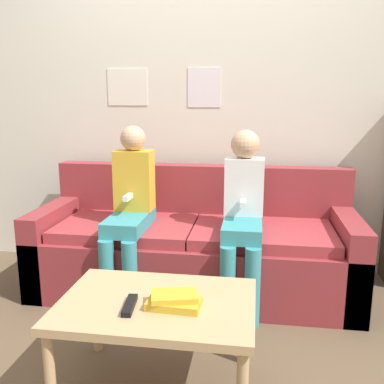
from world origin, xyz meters
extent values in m
plane|color=brown|center=(0.00, 0.00, 0.00)|extent=(10.00, 10.00, 0.00)
cube|color=silver|center=(0.00, 0.98, 1.30)|extent=(8.00, 0.06, 2.60)
cube|color=white|center=(-0.57, 0.95, 1.35)|extent=(0.30, 0.00, 0.27)
cube|color=silver|center=(0.00, 0.95, 1.35)|extent=(0.24, 0.00, 0.28)
cube|color=maroon|center=(0.00, 0.47, 0.20)|extent=(2.09, 0.77, 0.40)
cube|color=maroon|center=(0.00, 0.78, 0.60)|extent=(2.09, 0.14, 0.41)
cube|color=maroon|center=(-0.97, 0.47, 0.28)|extent=(0.14, 0.77, 0.56)
cube|color=maroon|center=(0.97, 0.47, 0.28)|extent=(0.14, 0.77, 0.56)
cube|color=#A1343A|center=(-0.45, 0.43, 0.43)|extent=(0.88, 0.61, 0.07)
cube|color=#A1343A|center=(0.45, 0.43, 0.43)|extent=(0.88, 0.61, 0.07)
cube|color=tan|center=(-0.01, -0.56, 0.41)|extent=(0.83, 0.58, 0.04)
cylinder|color=tan|center=(-0.39, -0.81, 0.20)|extent=(0.04, 0.04, 0.39)
cylinder|color=tan|center=(-0.39, -0.31, 0.20)|extent=(0.04, 0.04, 0.39)
cylinder|color=tan|center=(0.37, -0.31, 0.20)|extent=(0.04, 0.04, 0.39)
cylinder|color=teal|center=(-0.46, 0.05, 0.23)|extent=(0.09, 0.09, 0.47)
cylinder|color=teal|center=(-0.32, 0.05, 0.23)|extent=(0.09, 0.09, 0.47)
cube|color=teal|center=(-0.39, 0.30, 0.51)|extent=(0.23, 0.49, 0.09)
cube|color=gold|center=(-0.39, 0.44, 0.75)|extent=(0.24, 0.16, 0.39)
sphere|color=tan|center=(-0.39, 0.44, 1.02)|extent=(0.16, 0.16, 0.16)
cube|color=white|center=(-0.39, 0.29, 0.67)|extent=(0.03, 0.12, 0.03)
cylinder|color=teal|center=(0.25, 0.05, 0.23)|extent=(0.09, 0.09, 0.47)
cylinder|color=teal|center=(0.39, 0.05, 0.23)|extent=(0.09, 0.09, 0.47)
cube|color=teal|center=(0.32, 0.30, 0.51)|extent=(0.23, 0.49, 0.09)
cube|color=white|center=(0.32, 0.44, 0.73)|extent=(0.24, 0.16, 0.35)
sphere|color=tan|center=(0.32, 0.44, 1.00)|extent=(0.18, 0.18, 0.18)
cube|color=white|center=(0.32, 0.29, 0.66)|extent=(0.03, 0.12, 0.03)
cube|color=black|center=(-0.11, -0.64, 0.44)|extent=(0.06, 0.17, 0.02)
cube|color=gold|center=(0.07, -0.61, 0.44)|extent=(0.23, 0.13, 0.03)
cube|color=gold|center=(0.07, -0.59, 0.47)|extent=(0.21, 0.16, 0.02)
camera|label=1|loc=(0.39, -2.20, 1.27)|focal=40.00mm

